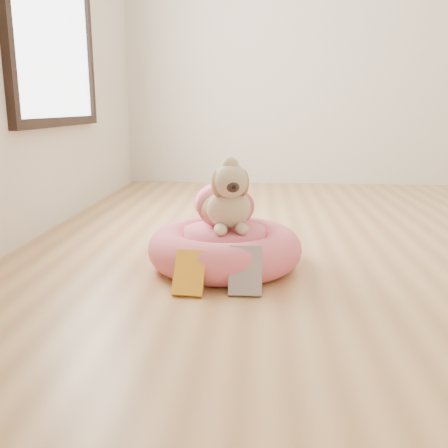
# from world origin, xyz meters

# --- Properties ---
(floor) EXTENTS (4.50, 4.50, 0.00)m
(floor) POSITION_xyz_m (0.00, 0.00, 0.00)
(floor) COLOR #B47F4B
(floor) RESTS_ON ground
(wall_back) EXTENTS (4.50, 0.00, 4.50)m
(wall_back) POSITION_xyz_m (0.00, 2.25, 1.35)
(wall_back) COLOR beige
(wall_back) RESTS_ON floor
(window) EXTENTS (0.07, 1.32, 1.52)m
(window) POSITION_xyz_m (-1.98, 0.40, 1.40)
(window) COLOR black
(window) RESTS_ON wall_left
(pet_bed) EXTENTS (0.75, 0.75, 0.19)m
(pet_bed) POSITION_xyz_m (-0.82, -0.53, 0.09)
(pet_bed) COLOR #EF5D6E
(pet_bed) RESTS_ON floor
(dog) EXTENTS (0.44, 0.56, 0.36)m
(dog) POSITION_xyz_m (-0.82, -0.49, 0.37)
(dog) COLOR brown
(dog) RESTS_ON pet_bed
(book_yellow) EXTENTS (0.14, 0.14, 0.18)m
(book_yellow) POSITION_xyz_m (-0.95, -0.90, 0.09)
(book_yellow) COLOR yellow
(book_yellow) RESTS_ON floor
(book_white) EXTENTS (0.14, 0.13, 0.19)m
(book_white) POSITION_xyz_m (-0.71, -0.87, 0.10)
(book_white) COLOR white
(book_white) RESTS_ON floor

